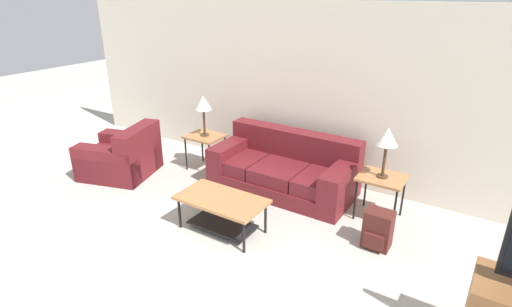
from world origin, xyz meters
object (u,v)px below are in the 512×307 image
object	(u,v)px
side_table_left	(205,139)
armchair	(122,157)
couch	(284,170)
table_lamp_left	(203,104)
side_table_right	(382,181)
backpack	(378,230)
coffee_table	(222,207)
table_lamp_right	(387,138)

from	to	relation	value
side_table_left	armchair	bearing A→B (deg)	-138.80
couch	table_lamp_left	distance (m)	1.62
armchair	side_table_left	xyz separation A→B (m)	(0.99, 0.87, 0.23)
side_table_right	backpack	size ratio (longest dim) A/B	1.28
coffee_table	table_lamp_left	bearing A→B (deg)	134.98
table_lamp_left	table_lamp_right	bearing A→B (deg)	0.00
table_lamp_right	backpack	distance (m)	1.09
couch	side_table_right	distance (m)	1.43
armchair	side_table_right	bearing A→B (deg)	12.80
side_table_right	backpack	world-z (taller)	side_table_right
side_table_left	side_table_right	xyz separation A→B (m)	(2.82, 0.00, 0.00)
table_lamp_right	side_table_right	bearing A→B (deg)	71.57
coffee_table	side_table_left	distance (m)	1.87
couch	backpack	world-z (taller)	couch
side_table_left	table_lamp_left	size ratio (longest dim) A/B	0.90
coffee_table	table_lamp_right	bearing A→B (deg)	41.05
couch	side_table_left	distance (m)	1.43
side_table_left	backpack	xyz separation A→B (m)	(3.00, -0.64, -0.30)
side_table_right	table_lamp_right	distance (m)	0.57
coffee_table	backpack	size ratio (longest dim) A/B	2.37
couch	table_lamp_left	world-z (taller)	table_lamp_left
armchair	table_lamp_right	distance (m)	3.99
couch	backpack	xyz separation A→B (m)	(1.59, -0.69, -0.07)
side_table_right	table_lamp_left	world-z (taller)	table_lamp_left
backpack	armchair	bearing A→B (deg)	-176.71
couch	side_table_right	xyz separation A→B (m)	(1.41, -0.06, 0.23)
couch	armchair	world-z (taller)	couch
side_table_left	backpack	size ratio (longest dim) A/B	1.28
armchair	coffee_table	world-z (taller)	armchair
coffee_table	side_table_right	distance (m)	2.01
side_table_left	table_lamp_left	world-z (taller)	table_lamp_left
side_table_left	backpack	bearing A→B (deg)	-11.98
armchair	backpack	xyz separation A→B (m)	(3.99, 0.23, -0.06)
table_lamp_left	table_lamp_right	distance (m)	2.82
side_table_left	backpack	distance (m)	3.08
table_lamp_left	table_lamp_right	xyz separation A→B (m)	(2.82, 0.00, 0.00)
coffee_table	backpack	distance (m)	1.82
table_lamp_left	backpack	size ratio (longest dim) A/B	1.43
couch	armchair	bearing A→B (deg)	-158.98
table_lamp_left	armchair	bearing A→B (deg)	-138.80
table_lamp_left	couch	bearing A→B (deg)	2.29
side_table_right	table_lamp_right	world-z (taller)	table_lamp_right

